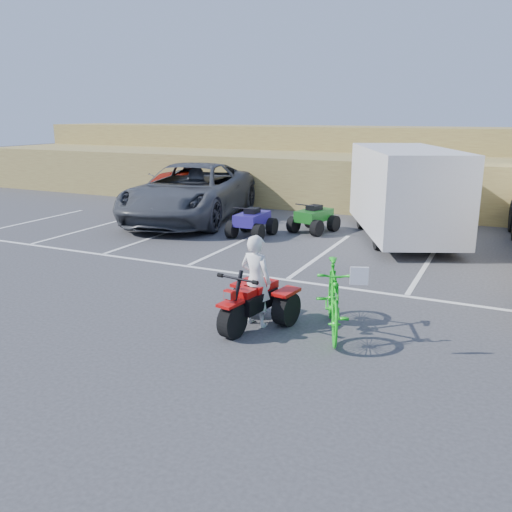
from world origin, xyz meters
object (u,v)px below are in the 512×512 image
at_px(grey_pickup, 191,192).
at_px(cargo_trailer, 404,190).
at_px(green_dirt_bike, 333,298).
at_px(red_trike_atv, 251,327).
at_px(quad_atv_blue, 252,236).
at_px(red_car, 176,189).
at_px(quad_atv_green, 314,232).
at_px(rider, 256,281).

relative_size(grey_pickup, cargo_trailer, 1.14).
distance_m(green_dirt_bike, cargo_trailer, 8.05).
height_order(green_dirt_bike, cargo_trailer, cargo_trailer).
relative_size(red_trike_atv, quad_atv_blue, 1.07).
distance_m(red_trike_atv, red_car, 12.87).
relative_size(grey_pickup, quad_atv_green, 4.79).
distance_m(red_trike_atv, cargo_trailer, 8.58).
relative_size(rider, red_car, 0.36).
xyz_separation_m(green_dirt_bike, red_car, (-9.53, 9.54, 0.16)).
height_order(green_dirt_bike, quad_atv_green, green_dirt_bike).
distance_m(grey_pickup, red_car, 2.42).
height_order(grey_pickup, quad_atv_blue, grey_pickup).
relative_size(rider, green_dirt_bike, 0.79).
distance_m(red_car, quad_atv_green, 6.75).
xyz_separation_m(rider, red_car, (-8.18, 9.78, -0.04)).
xyz_separation_m(rider, cargo_trailer, (1.02, 8.24, 0.64)).
relative_size(rider, cargo_trailer, 0.27).
height_order(red_car, cargo_trailer, cargo_trailer).
distance_m(rider, cargo_trailer, 8.33).
height_order(grey_pickup, quad_atv_green, grey_pickup).
distance_m(red_car, cargo_trailer, 9.35).
bearing_deg(cargo_trailer, rider, -120.99).
relative_size(green_dirt_bike, quad_atv_blue, 1.39).
distance_m(quad_atv_blue, quad_atv_green, 2.08).
xyz_separation_m(cargo_trailer, quad_atv_green, (-2.74, -0.26, -1.47)).
bearing_deg(grey_pickup, cargo_trailer, -10.70).
bearing_deg(cargo_trailer, green_dirt_bike, -111.54).
bearing_deg(red_trike_atv, green_dirt_bike, 24.78).
bearing_deg(red_car, rider, -35.67).
xyz_separation_m(green_dirt_bike, cargo_trailer, (-0.33, 8.00, 0.84)).
relative_size(red_trike_atv, rider, 0.97).
distance_m(red_trike_atv, quad_atv_blue, 7.44).
distance_m(red_trike_atv, rider, 0.84).
distance_m(red_trike_atv, green_dirt_bike, 1.56).
bearing_deg(quad_atv_green, red_car, 178.69).
bearing_deg(rider, grey_pickup, -42.66).
bearing_deg(green_dirt_bike, red_car, 114.26).
xyz_separation_m(green_dirt_bike, grey_pickup, (-7.78, 7.88, 0.36)).
bearing_deg(quad_atv_green, red_trike_atv, -63.98).
bearing_deg(quad_atv_blue, red_trike_atv, -64.10).
bearing_deg(rider, quad_atv_blue, -54.79).
bearing_deg(green_dirt_bike, quad_atv_green, 90.94).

